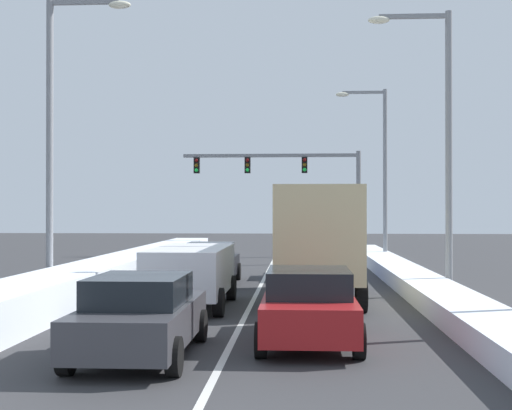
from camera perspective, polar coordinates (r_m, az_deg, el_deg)
name	(u,v)px	position (r m, az deg, el deg)	size (l,w,h in m)	color
ground_plane	(253,301)	(21.38, -0.25, -7.67)	(120.00, 120.00, 0.00)	#333335
lane_stripe_between_right_lane_and_center_lane	(259,288)	(24.91, 0.28, -6.62)	(0.14, 39.16, 0.01)	silver
snow_bank_right_shoulder	(414,281)	(25.16, 12.49, -5.93)	(1.49, 39.16, 0.55)	silver
snow_bank_left_shoulder	(109,273)	(25.71, -11.65, -5.37)	(1.97, 39.16, 0.95)	silver
sedan_red_right_lane_nearest	(309,306)	(14.68, 4.22, -8.01)	(2.00, 4.50, 1.51)	maroon
box_truck_right_lane_second	(316,237)	(21.36, 4.83, -2.56)	(2.53, 7.20, 3.36)	slate
sedan_navy_right_lane_third	(311,258)	(28.89, 4.41, -4.25)	(2.00, 4.50, 1.51)	navy
sedan_charcoal_center_lane_nearest	(141,316)	(13.45, -9.19, -8.70)	(2.00, 4.50, 1.51)	#38383D
suv_white_center_lane_second	(191,271)	(19.94, -5.19, -5.26)	(2.16, 4.90, 1.67)	silver
sedan_black_center_lane_third	(210,263)	(26.15, -3.73, -4.65)	(2.00, 4.50, 1.51)	black
traffic_light_gantry	(296,176)	(42.56, 3.19, 2.33)	(10.60, 0.47, 6.20)	slate
street_lamp_right_near	(509,95)	(16.66, 19.52, 8.26)	(2.66, 0.36, 8.78)	gray
street_lamp_right_mid	(438,127)	(23.52, 14.34, 6.04)	(2.66, 0.36, 9.03)	gray
street_lamp_right_far	(379,160)	(37.50, 9.76, 3.58)	(2.66, 0.36, 8.95)	gray
street_lamp_left_mid	(60,121)	(23.13, -15.37, 6.52)	(2.66, 0.36, 9.31)	gray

